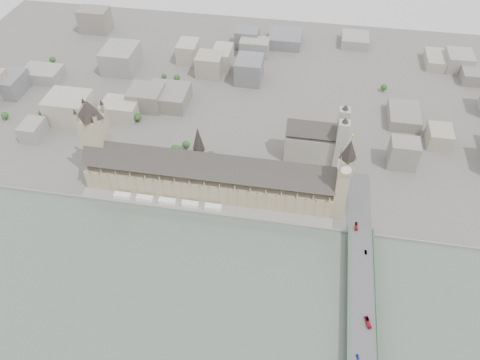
% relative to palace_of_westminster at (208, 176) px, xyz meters
% --- Properties ---
extents(ground, '(900.00, 900.00, 0.00)m').
position_rel_palace_of_westminster_xyz_m(ground, '(0.00, -19.70, -22.71)').
color(ground, '#595651').
rests_on(ground, ground).
extents(river_thames, '(600.00, 600.00, 0.00)m').
position_rel_palace_of_westminster_xyz_m(river_thames, '(0.00, -184.70, -22.71)').
color(river_thames, '#445147').
rests_on(river_thames, ground).
extents(embankment_wall, '(600.00, 1.50, 3.00)m').
position_rel_palace_of_westminster_xyz_m(embankment_wall, '(0.00, -34.70, -21.21)').
color(embankment_wall, slate).
rests_on(embankment_wall, ground).
extents(river_terrace, '(270.00, 15.00, 2.00)m').
position_rel_palace_of_westminster_xyz_m(river_terrace, '(0.00, -27.20, -21.71)').
color(river_terrace, slate).
rests_on(river_terrace, ground).
extents(terrace_tents, '(118.00, 7.00, 4.00)m').
position_rel_palace_of_westminster_xyz_m(terrace_tents, '(-40.00, -26.70, -18.71)').
color(terrace_tents, white).
rests_on(terrace_tents, river_terrace).
extents(palace_of_westminster, '(265.00, 40.73, 55.44)m').
position_rel_palace_of_westminster_xyz_m(palace_of_westminster, '(0.00, 0.00, 0.00)').
color(palace_of_westminster, gray).
rests_on(palace_of_westminster, ground).
extents(elizabeth_tower, '(17.00, 17.00, 107.50)m').
position_rel_palace_of_westminster_xyz_m(elizabeth_tower, '(138.00, -11.70, 35.38)').
color(elizabeth_tower, gray).
rests_on(elizabeth_tower, ground).
extents(victoria_tower, '(30.00, 30.00, 100.00)m').
position_rel_palace_of_westminster_xyz_m(victoria_tower, '(-122.00, 6.30, 32.50)').
color(victoria_tower, gray).
rests_on(victoria_tower, ground).
extents(central_tower, '(13.00, 13.00, 48.00)m').
position_rel_palace_of_westminster_xyz_m(central_tower, '(-10.00, 6.30, 35.21)').
color(central_tower, '#827359').
rests_on(central_tower, ground).
extents(westminster_bridge, '(25.00, 325.00, 10.25)m').
position_rel_palace_of_westminster_xyz_m(westminster_bridge, '(162.00, -107.20, -17.58)').
color(westminster_bridge, '#474749').
rests_on(westminster_bridge, ground).
extents(bridge_parapets, '(25.00, 235.00, 1.15)m').
position_rel_palace_of_westminster_xyz_m(bridge_parapets, '(162.00, -151.70, -11.88)').
color(bridge_parapets, '#335E40').
rests_on(bridge_parapets, westminster_bridge).
extents(westminster_abbey, '(68.00, 36.00, 64.00)m').
position_rel_palace_of_westminster_xyz_m(westminster_abbey, '(110.92, 75.30, 2.38)').
color(westminster_abbey, '#9E998E').
rests_on(westminster_abbey, ground).
extents(city_skyline_inland, '(720.00, 360.00, 38.00)m').
position_rel_palace_of_westminster_xyz_m(city_skyline_inland, '(0.00, 225.30, -3.71)').
color(city_skyline_inland, gray).
rests_on(city_skyline_inland, ground).
extents(park_trees, '(110.00, 30.00, 15.00)m').
position_rel_palace_of_westminster_xyz_m(park_trees, '(-10.00, 40.30, -15.21)').
color(park_trees, '#1E4518').
rests_on(park_trees, ground).
extents(red_bus_north, '(2.64, 10.46, 2.90)m').
position_rel_palace_of_westminster_xyz_m(red_bus_north, '(157.09, -34.85, -11.01)').
color(red_bus_north, '#B61A14').
rests_on(red_bus_north, westminster_bridge).
extents(red_bus_south, '(5.37, 11.60, 3.15)m').
position_rel_palace_of_westminster_xyz_m(red_bus_south, '(166.04, -138.86, -10.88)').
color(red_bus_south, red).
rests_on(red_bus_south, westminster_bridge).
extents(car_blue, '(2.91, 5.14, 1.65)m').
position_rel_palace_of_westminster_xyz_m(car_blue, '(157.69, -170.26, -11.63)').
color(car_blue, navy).
rests_on(car_blue, westminster_bridge).
extents(car_silver, '(2.22, 4.99, 1.59)m').
position_rel_palace_of_westminster_xyz_m(car_silver, '(165.92, -64.94, -11.66)').
color(car_silver, gray).
rests_on(car_silver, westminster_bridge).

